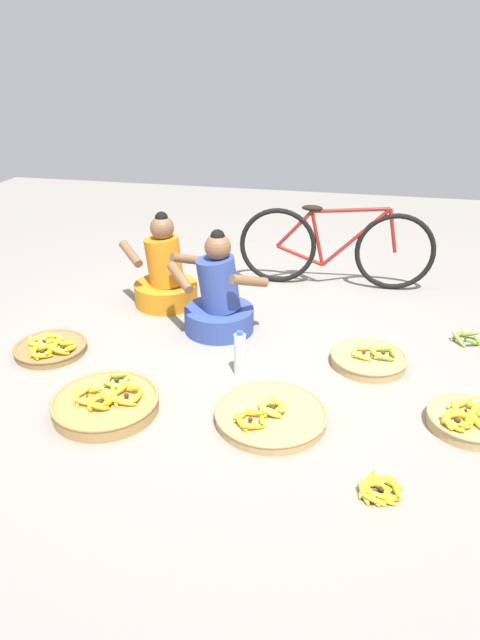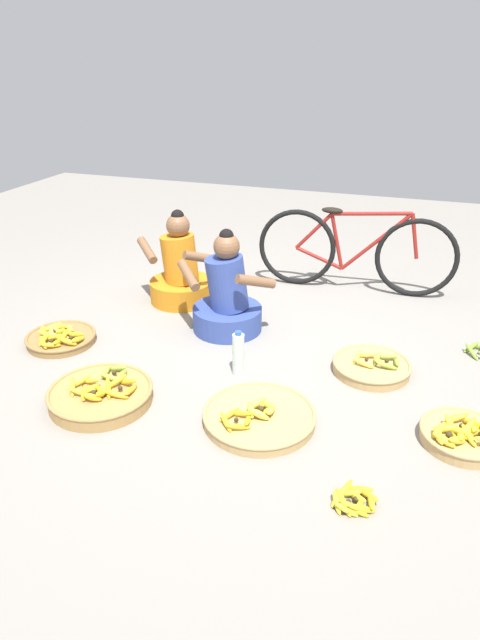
{
  "view_description": "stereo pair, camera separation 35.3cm",
  "coord_description": "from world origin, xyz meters",
  "px_view_note": "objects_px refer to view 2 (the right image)",
  "views": [
    {
      "loc": [
        0.69,
        -3.3,
        1.91
      ],
      "look_at": [
        0.0,
        -0.2,
        0.35
      ],
      "focal_mm": 30.91,
      "sensor_mm": 36.0,
      "label": 1
    },
    {
      "loc": [
        1.03,
        -3.2,
        1.91
      ],
      "look_at": [
        0.0,
        -0.2,
        0.35
      ],
      "focal_mm": 30.91,
      "sensor_mm": 36.0,
      "label": 2
    }
  ],
  "objects_px": {
    "vendor_woman_behind": "(180,273)",
    "loose_bananas_near_bicycle": "(354,500)",
    "vendor_woman_front": "(227,299)",
    "banana_basket_front_left": "(372,366)",
    "water_bottle": "(238,354)",
    "bicycle_leaning": "(355,251)",
    "banana_basket_front_right": "(463,435)",
    "banana_basket_back_center": "(61,338)",
    "banana_basket_front_center": "(259,416)",
    "banana_basket_back_right": "(101,394)"
  },
  "relations": [
    {
      "from": "vendor_woman_behind",
      "to": "loose_bananas_near_bicycle",
      "type": "xyz_separation_m",
      "value": [
        1.73,
        -1.88,
        -0.22
      ]
    },
    {
      "from": "vendor_woman_front",
      "to": "loose_bananas_near_bicycle",
      "type": "relative_size",
      "value": 3.34
    },
    {
      "from": "banana_basket_front_left",
      "to": "water_bottle",
      "type": "relative_size",
      "value": 1.65
    },
    {
      "from": "loose_bananas_near_bicycle",
      "to": "bicycle_leaning",
      "type": "bearing_deg",
      "value": 98.81
    },
    {
      "from": "banana_basket_front_right",
      "to": "loose_bananas_near_bicycle",
      "type": "distance_m",
      "value": 0.81
    },
    {
      "from": "vendor_woman_front",
      "to": "water_bottle",
      "type": "xyz_separation_m",
      "value": [
        0.29,
        -0.58,
        -0.1
      ]
    },
    {
      "from": "water_bottle",
      "to": "banana_basket_back_center",
      "type": "bearing_deg",
      "value": -179.14
    },
    {
      "from": "water_bottle",
      "to": "vendor_woman_front",
      "type": "bearing_deg",
      "value": 116.47
    },
    {
      "from": "vendor_woman_behind",
      "to": "banana_basket_back_center",
      "type": "xyz_separation_m",
      "value": [
        -0.51,
        -0.98,
        -0.2
      ]
    },
    {
      "from": "vendor_woman_behind",
      "to": "loose_bananas_near_bicycle",
      "type": "distance_m",
      "value": 2.57
    },
    {
      "from": "vendor_woman_front",
      "to": "vendor_woman_behind",
      "type": "height_order",
      "value": "vendor_woman_front"
    },
    {
      "from": "banana_basket_front_center",
      "to": "water_bottle",
      "type": "distance_m",
      "value": 0.55
    },
    {
      "from": "banana_basket_back_center",
      "to": "banana_basket_front_center",
      "type": "bearing_deg",
      "value": -15.0
    },
    {
      "from": "bicycle_leaning",
      "to": "banana_basket_back_center",
      "type": "bearing_deg",
      "value": -137.51
    },
    {
      "from": "banana_basket_back_right",
      "to": "loose_bananas_near_bicycle",
      "type": "xyz_separation_m",
      "value": [
        1.56,
        -0.35,
        -0.03
      ]
    },
    {
      "from": "banana_basket_front_center",
      "to": "water_bottle",
      "type": "xyz_separation_m",
      "value": [
        -0.28,
        0.46,
        0.11
      ]
    },
    {
      "from": "bicycle_leaning",
      "to": "water_bottle",
      "type": "xyz_separation_m",
      "value": [
        -0.49,
        -1.66,
        -0.21
      ]
    },
    {
      "from": "bicycle_leaning",
      "to": "banana_basket_front_center",
      "type": "xyz_separation_m",
      "value": [
        -0.2,
        -2.12,
        -0.32
      ]
    },
    {
      "from": "banana_basket_front_right",
      "to": "banana_basket_back_center",
      "type": "relative_size",
      "value": 0.93
    },
    {
      "from": "vendor_woman_front",
      "to": "banana_basket_back_right",
      "type": "xyz_separation_m",
      "value": [
        -0.39,
        -1.15,
        -0.2
      ]
    },
    {
      "from": "bicycle_leaning",
      "to": "banana_basket_back_center",
      "type": "xyz_separation_m",
      "value": [
        -1.84,
        -1.68,
        -0.31
      ]
    },
    {
      "from": "banana_basket_front_right",
      "to": "banana_basket_front_left",
      "type": "height_order",
      "value": "banana_basket_front_right"
    },
    {
      "from": "banana_basket_back_center",
      "to": "vendor_woman_front",
      "type": "bearing_deg",
      "value": 29.48
    },
    {
      "from": "vendor_woman_front",
      "to": "water_bottle",
      "type": "relative_size",
      "value": 2.53
    },
    {
      "from": "banana_basket_back_right",
      "to": "water_bottle",
      "type": "height_order",
      "value": "water_bottle"
    },
    {
      "from": "loose_bananas_near_bicycle",
      "to": "water_bottle",
      "type": "relative_size",
      "value": 0.76
    },
    {
      "from": "banana_basket_front_left",
      "to": "loose_bananas_near_bicycle",
      "type": "xyz_separation_m",
      "value": [
        0.06,
        -1.23,
        -0.02
      ]
    },
    {
      "from": "loose_bananas_near_bicycle",
      "to": "water_bottle",
      "type": "height_order",
      "value": "water_bottle"
    },
    {
      "from": "vendor_woman_behind",
      "to": "bicycle_leaning",
      "type": "bearing_deg",
      "value": 27.95
    },
    {
      "from": "bicycle_leaning",
      "to": "loose_bananas_near_bicycle",
      "type": "relative_size",
      "value": 7.25
    },
    {
      "from": "vendor_woman_behind",
      "to": "banana_basket_back_right",
      "type": "bearing_deg",
      "value": -83.86
    },
    {
      "from": "banana_basket_back_center",
      "to": "banana_basket_front_right",
      "type": "bearing_deg",
      "value": -5.51
    },
    {
      "from": "vendor_woman_behind",
      "to": "water_bottle",
      "type": "relative_size",
      "value": 2.51
    },
    {
      "from": "banana_basket_back_right",
      "to": "loose_bananas_near_bicycle",
      "type": "bearing_deg",
      "value": -12.75
    },
    {
      "from": "water_bottle",
      "to": "bicycle_leaning",
      "type": "bearing_deg",
      "value": 73.72
    },
    {
      "from": "vendor_woman_front",
      "to": "vendor_woman_behind",
      "type": "relative_size",
      "value": 1.01
    },
    {
      "from": "banana_basket_front_right",
      "to": "water_bottle",
      "type": "distance_m",
      "value": 1.4
    },
    {
      "from": "banana_basket_front_center",
      "to": "banana_basket_back_right",
      "type": "distance_m",
      "value": 0.96
    },
    {
      "from": "vendor_woman_front",
      "to": "loose_bananas_near_bicycle",
      "type": "xyz_separation_m",
      "value": [
        1.17,
        -1.51,
        -0.22
      ]
    },
    {
      "from": "banana_basket_back_right",
      "to": "banana_basket_front_left",
      "type": "xyz_separation_m",
      "value": [
        1.5,
        0.88,
        -0.01
      ]
    },
    {
      "from": "banana_basket_back_right",
      "to": "loose_bananas_near_bicycle",
      "type": "height_order",
      "value": "banana_basket_back_right"
    },
    {
      "from": "banana_basket_front_right",
      "to": "banana_basket_back_right",
      "type": "relative_size",
      "value": 0.74
    },
    {
      "from": "loose_bananas_near_bicycle",
      "to": "water_bottle",
      "type": "xyz_separation_m",
      "value": [
        -0.89,
        0.93,
        0.12
      ]
    },
    {
      "from": "banana_basket_front_left",
      "to": "banana_basket_back_center",
      "type": "bearing_deg",
      "value": -171.52
    },
    {
      "from": "banana_basket_back_right",
      "to": "loose_bananas_near_bicycle",
      "type": "distance_m",
      "value": 1.6
    },
    {
      "from": "banana_basket_back_right",
      "to": "water_bottle",
      "type": "relative_size",
      "value": 2.02
    },
    {
      "from": "banana_basket_front_right",
      "to": "banana_basket_back_center",
      "type": "bearing_deg",
      "value": 174.49
    },
    {
      "from": "vendor_woman_behind",
      "to": "water_bottle",
      "type": "xyz_separation_m",
      "value": [
        0.84,
        -0.96,
        -0.1
      ]
    },
    {
      "from": "banana_basket_back_right",
      "to": "banana_basket_back_center",
      "type": "height_order",
      "value": "banana_basket_back_right"
    },
    {
      "from": "banana_basket_front_right",
      "to": "banana_basket_back_right",
      "type": "height_order",
      "value": "banana_basket_back_right"
    }
  ]
}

